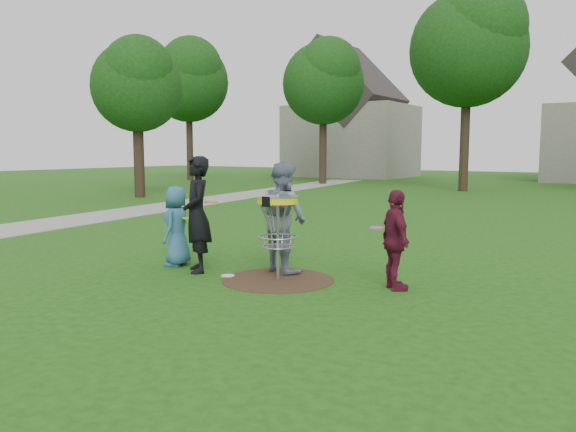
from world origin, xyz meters
The scene contains 11 objects.
ground centered at (0.00, 0.00, 0.00)m, with size 100.00×100.00×0.00m, color #19470F.
dirt_patch centered at (0.00, 0.00, 0.00)m, with size 1.80×1.80×0.01m, color #47331E.
concrete_path centered at (-10.00, 8.00, 0.01)m, with size 2.20×40.00×0.02m, color #9E9E99.
player_blue centered at (-2.15, -0.02, 0.72)m, with size 0.70×0.46×1.43m, color #2D5E7C.
player_black centered at (-1.49, -0.22, 0.98)m, with size 0.72×0.47×1.97m, color black.
player_grey centered at (-0.30, 0.61, 0.93)m, with size 0.91×0.71×1.86m, color slate.
player_maroon centered at (1.81, 0.42, 0.75)m, with size 0.87×0.36×1.49m, color #5A1428.
disc_on_grass centered at (-0.83, -0.23, 0.01)m, with size 0.22×0.22×0.02m, color silver.
disc_golf_basket centered at (0.00, 0.00, 1.02)m, with size 0.66×0.67×1.38m.
held_discs centered at (-0.43, 0.13, 1.04)m, with size 3.63×0.76×0.35m.
tree_row centered at (0.44, 20.67, 6.21)m, with size 51.20×17.42×9.90m.
Camera 1 is at (4.87, -7.31, 2.06)m, focal length 35.00 mm.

